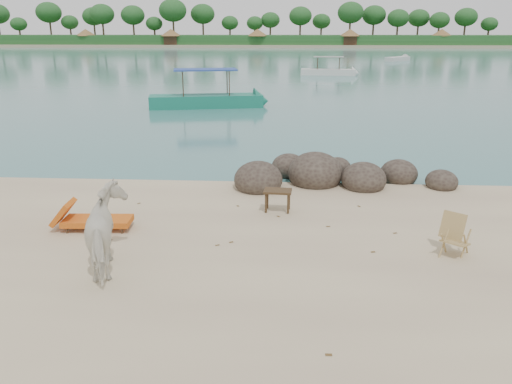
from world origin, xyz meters
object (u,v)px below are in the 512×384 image
(side_table, at_px, (278,202))
(deck_chair, at_px, (456,238))
(cow, at_px, (109,232))
(boat_near, at_px, (205,76))
(lounge_chair, at_px, (97,218))
(boulders, at_px, (326,176))

(side_table, distance_m, deck_chair, 4.40)
(cow, bearing_deg, boat_near, -105.80)
(boat_near, bearing_deg, cow, -97.74)
(cow, height_order, boat_near, boat_near)
(cow, bearing_deg, side_table, -152.56)
(lounge_chair, relative_size, deck_chair, 2.34)
(boulders, height_order, side_table, boulders)
(cow, xyz_separation_m, lounge_chair, (-1.00, 1.97, -0.50))
(side_table, bearing_deg, deck_chair, -28.98)
(cow, xyz_separation_m, boat_near, (-1.51, 21.72, 1.05))
(side_table, distance_m, boat_near, 18.96)
(boulders, xyz_separation_m, deck_chair, (2.26, -5.03, 0.18))
(lounge_chair, xyz_separation_m, boat_near, (-0.51, 19.76, 1.55))
(cow, xyz_separation_m, deck_chair, (6.84, 1.01, -0.37))
(deck_chair, bearing_deg, cow, -132.84)
(side_table, height_order, boat_near, boat_near)
(boulders, bearing_deg, cow, -127.15)
(lounge_chair, xyz_separation_m, deck_chair, (7.84, -0.96, 0.12))
(side_table, bearing_deg, cow, -128.53)
(cow, height_order, deck_chair, cow)
(cow, height_order, lounge_chair, cow)
(side_table, height_order, lounge_chair, lounge_chair)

